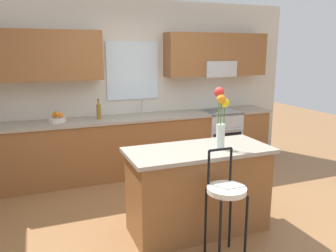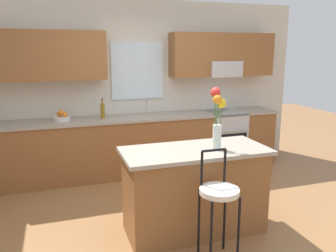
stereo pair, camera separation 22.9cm
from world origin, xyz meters
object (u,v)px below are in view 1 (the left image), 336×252
(fruit_bowl_oranges, at_px, (57,119))
(kitchen_island, at_px, (198,189))
(flower_vase, at_px, (221,115))
(bottle_olive_oil, at_px, (99,111))
(bar_stool_near, at_px, (226,195))
(oven_range, at_px, (218,137))

(fruit_bowl_oranges, bearing_deg, kitchen_island, -56.57)
(flower_vase, bearing_deg, bottle_olive_oil, 113.96)
(bar_stool_near, height_order, bottle_olive_oil, bottle_olive_oil)
(flower_vase, distance_m, fruit_bowl_oranges, 2.53)
(kitchen_island, bearing_deg, oven_range, 55.02)
(bottle_olive_oil, bearing_deg, oven_range, -0.70)
(bottle_olive_oil, bearing_deg, flower_vase, -66.04)
(oven_range, distance_m, fruit_bowl_oranges, 2.67)
(bar_stool_near, relative_size, fruit_bowl_oranges, 4.34)
(kitchen_island, bearing_deg, bottle_olive_oil, 109.60)
(bar_stool_near, distance_m, bottle_olive_oil, 2.63)
(kitchen_island, relative_size, bottle_olive_oil, 5.08)
(kitchen_island, bearing_deg, flower_vase, -20.17)
(oven_range, distance_m, kitchen_island, 2.34)
(kitchen_island, distance_m, fruit_bowl_oranges, 2.38)
(fruit_bowl_oranges, height_order, bottle_olive_oil, bottle_olive_oil)
(oven_range, relative_size, fruit_bowl_oranges, 3.83)
(fruit_bowl_oranges, relative_size, bottle_olive_oil, 0.80)
(oven_range, distance_m, flower_vase, 2.43)
(bar_stool_near, height_order, flower_vase, flower_vase)
(oven_range, distance_m, bottle_olive_oil, 2.11)
(flower_vase, bearing_deg, bar_stool_near, -112.86)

